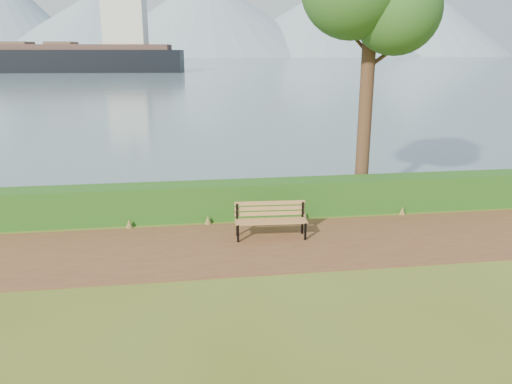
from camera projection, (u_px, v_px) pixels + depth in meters
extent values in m
plane|color=#4E5C1A|center=(259.00, 250.00, 11.83)|extent=(140.00, 140.00, 0.00)
cube|color=brown|center=(257.00, 245.00, 12.12)|extent=(40.00, 3.40, 0.01)
cube|color=#164513|center=(245.00, 199.00, 14.17)|extent=(32.00, 0.85, 1.00)
cube|color=slate|center=(184.00, 60.00, 259.30)|extent=(700.00, 510.00, 0.00)
cone|color=#788EA0|center=(101.00, 23.00, 372.90)|extent=(160.00, 160.00, 48.00)
cone|color=#788EA0|center=(207.00, 16.00, 391.61)|extent=(190.00, 190.00, 62.00)
cone|color=#788EA0|center=(320.00, 24.00, 400.98)|extent=(170.00, 170.00, 50.00)
cone|color=#788EA0|center=(420.00, 20.00, 421.89)|extent=(150.00, 150.00, 58.00)
cone|color=#788EA0|center=(170.00, 34.00, 414.93)|extent=(120.00, 120.00, 35.00)
cone|color=#788EA0|center=(357.00, 32.00, 431.69)|extent=(130.00, 130.00, 40.00)
cube|color=black|center=(238.00, 234.00, 12.27)|extent=(0.05, 0.06, 0.45)
cube|color=black|center=(237.00, 220.00, 12.64)|extent=(0.05, 0.06, 0.86)
cube|color=black|center=(237.00, 223.00, 12.43)|extent=(0.08, 0.52, 0.05)
cube|color=black|center=(305.00, 232.00, 12.42)|extent=(0.05, 0.06, 0.45)
cube|color=black|center=(302.00, 218.00, 12.78)|extent=(0.05, 0.06, 0.86)
cube|color=black|center=(304.00, 221.00, 12.58)|extent=(0.08, 0.52, 0.05)
cube|color=#956239|center=(272.00, 224.00, 12.31)|extent=(1.80, 0.19, 0.04)
cube|color=#956239|center=(271.00, 222.00, 12.44)|extent=(1.80, 0.19, 0.04)
cube|color=#956239|center=(271.00, 220.00, 12.56)|extent=(1.80, 0.19, 0.04)
cube|color=#956239|center=(270.00, 219.00, 12.68)|extent=(1.80, 0.19, 0.04)
cube|color=#956239|center=(270.00, 213.00, 12.70)|extent=(1.80, 0.14, 0.10)
cube|color=#956239|center=(270.00, 208.00, 12.66)|extent=(1.80, 0.14, 0.10)
cube|color=#956239|center=(270.00, 203.00, 12.63)|extent=(1.80, 0.14, 0.10)
cylinder|color=#341E15|center=(367.00, 85.00, 14.46)|extent=(0.40, 0.40, 7.23)
sphere|color=#234F1A|center=(397.00, 10.00, 13.43)|extent=(2.41, 2.41, 2.41)
cylinder|color=#341E15|center=(384.00, 56.00, 14.31)|extent=(1.06, 0.12, 0.79)
cylinder|color=#341E15|center=(355.00, 38.00, 14.15)|extent=(0.82, 0.38, 0.72)
cube|color=black|center=(30.00, 66.00, 107.58)|extent=(66.12, 15.93, 6.55)
cube|color=#4E352F|center=(28.00, 47.00, 106.53)|extent=(60.81, 14.45, 1.12)
cube|color=silver|center=(125.00, 23.00, 106.31)|extent=(9.06, 8.42, 10.29)
cube|color=brown|center=(17.00, 44.00, 106.20)|extent=(6.13, 6.64, 0.75)
cube|color=brown|center=(61.00, 44.00, 106.72)|extent=(6.13, 6.64, 0.75)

